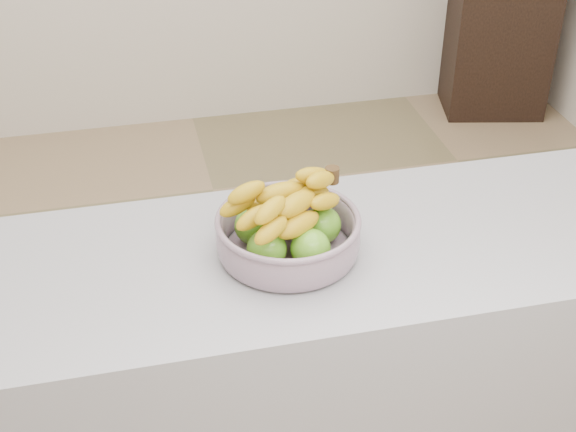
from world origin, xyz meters
name	(u,v)px	position (x,y,z in m)	size (l,w,h in m)	color
ground	(266,371)	(0.00, 0.00, 0.00)	(4.00, 4.00, 0.00)	#907758
counter	(305,389)	(0.00, -0.53, 0.45)	(2.00, 0.60, 0.90)	#A1A1A9
cabinet	(500,27)	(1.65, 1.78, 0.47)	(0.52, 0.41, 0.93)	black
fruit_bowl	(288,231)	(-0.04, -0.53, 0.96)	(0.33, 0.33, 0.18)	#9AABB9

